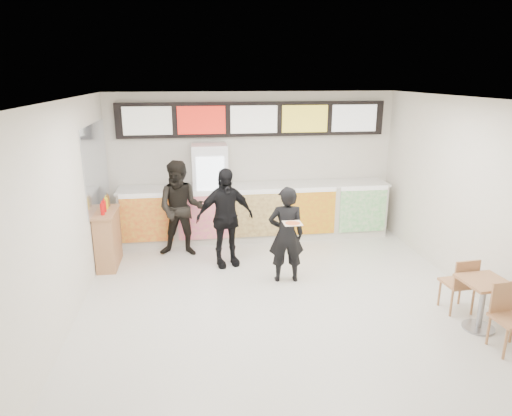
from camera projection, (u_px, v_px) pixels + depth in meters
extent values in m
plane|color=beige|center=(285.00, 308.00, 6.75)|extent=(7.00, 7.00, 0.00)
plane|color=white|center=(289.00, 100.00, 5.91)|extent=(7.00, 7.00, 0.00)
plane|color=silver|center=(253.00, 164.00, 9.66)|extent=(6.00, 0.00, 6.00)
plane|color=silver|center=(61.00, 220.00, 5.93)|extent=(0.00, 7.00, 7.00)
plane|color=silver|center=(486.00, 203.00, 6.73)|extent=(0.00, 7.00, 7.00)
cube|color=silver|center=(256.00, 212.00, 9.54)|extent=(5.50, 0.70, 1.10)
cube|color=silver|center=(256.00, 186.00, 9.38)|extent=(5.56, 0.76, 0.04)
cube|color=red|center=(147.00, 220.00, 8.87)|extent=(0.99, 0.02, 0.90)
cube|color=#E53386|center=(203.00, 218.00, 9.02)|extent=(0.99, 0.02, 0.90)
cube|color=brown|center=(258.00, 215.00, 9.17)|extent=(0.99, 0.02, 0.90)
cube|color=gold|center=(311.00, 213.00, 9.31)|extent=(0.99, 0.02, 0.90)
cube|color=green|center=(363.00, 211.00, 9.46)|extent=(0.99, 0.02, 0.90)
cube|color=black|center=(254.00, 119.00, 9.32)|extent=(5.50, 0.12, 0.70)
cube|color=beige|center=(147.00, 121.00, 8.97)|extent=(0.95, 0.02, 0.55)
cube|color=red|center=(201.00, 120.00, 9.11)|extent=(0.95, 0.02, 0.55)
cube|color=white|center=(254.00, 119.00, 9.25)|extent=(0.95, 0.02, 0.55)
cube|color=yellow|center=(305.00, 119.00, 9.39)|extent=(0.95, 0.02, 0.55)
cube|color=silver|center=(354.00, 118.00, 9.53)|extent=(0.95, 0.02, 0.55)
cube|color=white|center=(210.00, 193.00, 9.31)|extent=(0.70, 0.65, 2.00)
cube|color=white|center=(211.00, 195.00, 8.98)|extent=(0.54, 0.02, 1.50)
cylinder|color=#1D8618|center=(201.00, 224.00, 9.15)|extent=(0.07, 0.07, 0.22)
cylinder|color=#FF4A15|center=(208.00, 223.00, 9.17)|extent=(0.07, 0.07, 0.22)
cylinder|color=red|center=(215.00, 223.00, 9.19)|extent=(0.07, 0.07, 0.22)
cylinder|color=blue|center=(222.00, 223.00, 9.21)|extent=(0.07, 0.07, 0.22)
cylinder|color=#FF4A15|center=(201.00, 205.00, 9.05)|extent=(0.07, 0.07, 0.22)
cylinder|color=red|center=(208.00, 205.00, 9.07)|extent=(0.07, 0.07, 0.22)
cylinder|color=blue|center=(215.00, 205.00, 9.08)|extent=(0.07, 0.07, 0.22)
cylinder|color=#1D8618|center=(222.00, 205.00, 9.10)|extent=(0.07, 0.07, 0.22)
cylinder|color=red|center=(200.00, 187.00, 8.94)|extent=(0.07, 0.07, 0.22)
cylinder|color=blue|center=(207.00, 187.00, 8.96)|extent=(0.07, 0.07, 0.22)
cylinder|color=#1D8618|center=(214.00, 186.00, 8.98)|extent=(0.07, 0.07, 0.22)
cylinder|color=#FF4A15|center=(221.00, 186.00, 9.00)|extent=(0.07, 0.07, 0.22)
cylinder|color=blue|center=(199.00, 168.00, 8.83)|extent=(0.07, 0.07, 0.22)
cylinder|color=#1D8618|center=(206.00, 168.00, 8.85)|extent=(0.07, 0.07, 0.22)
cylinder|color=#FF4A15|center=(214.00, 167.00, 8.87)|extent=(0.07, 0.07, 0.22)
cylinder|color=red|center=(221.00, 167.00, 8.89)|extent=(0.07, 0.07, 0.22)
cube|color=#B2B7BF|center=(96.00, 166.00, 8.19)|extent=(0.01, 2.00, 1.50)
imported|color=black|center=(286.00, 235.00, 7.45)|extent=(0.61, 0.43, 1.62)
imported|color=black|center=(181.00, 209.00, 8.53)|extent=(0.98, 0.82, 1.82)
imported|color=black|center=(225.00, 218.00, 8.06)|extent=(1.12, 0.67, 1.78)
cube|color=beige|center=(293.00, 223.00, 6.93)|extent=(0.28, 0.28, 0.01)
cone|color=#CC7233|center=(293.00, 223.00, 6.93)|extent=(0.36, 0.36, 0.02)
cube|color=#A5754B|center=(485.00, 282.00, 6.01)|extent=(0.62, 0.62, 0.04)
cylinder|color=gray|center=(481.00, 306.00, 6.11)|extent=(0.08, 0.08, 0.69)
cylinder|color=gray|center=(478.00, 327.00, 6.20)|extent=(0.42, 0.42, 0.03)
cube|color=#A5754B|center=(511.00, 320.00, 5.59)|extent=(0.43, 0.43, 0.04)
cube|color=#A5754B|center=(505.00, 297.00, 5.71)|extent=(0.38, 0.06, 0.40)
cube|color=#A5754B|center=(458.00, 283.00, 6.58)|extent=(0.43, 0.43, 0.04)
cube|color=#A5754B|center=(467.00, 274.00, 6.35)|extent=(0.38, 0.06, 0.40)
cube|color=#A5754B|center=(108.00, 240.00, 8.14)|extent=(0.33, 0.87, 0.98)
cube|color=#A5754B|center=(105.00, 212.00, 8.00)|extent=(0.37, 0.92, 0.04)
cylinder|color=red|center=(102.00, 209.00, 7.74)|extent=(0.07, 0.07, 0.20)
cylinder|color=red|center=(104.00, 206.00, 7.91)|extent=(0.07, 0.07, 0.20)
cylinder|color=yellow|center=(106.00, 204.00, 8.09)|extent=(0.07, 0.07, 0.20)
cylinder|color=brown|center=(108.00, 201.00, 8.26)|extent=(0.07, 0.07, 0.20)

